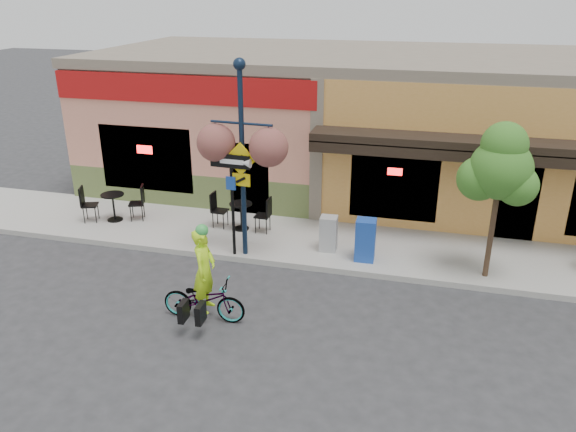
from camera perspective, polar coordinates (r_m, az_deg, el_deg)
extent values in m
plane|color=#2D2D30|center=(13.33, 3.94, -6.81)|extent=(90.00, 90.00, 0.00)
cube|color=#9E9B93|center=(15.06, 5.38, -2.96)|extent=(24.00, 3.00, 0.15)
cube|color=#A8A59E|center=(13.77, 4.38, -5.45)|extent=(24.00, 0.12, 0.15)
imported|color=maroon|center=(11.88, -8.54, -8.38)|extent=(1.78, 0.67, 0.93)
imported|color=#C3FF1A|center=(11.64, -8.43, -6.56)|extent=(0.45, 0.67, 1.80)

